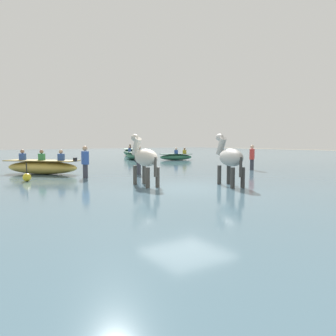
{
  "coord_description": "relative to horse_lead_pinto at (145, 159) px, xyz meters",
  "views": [
    {
      "loc": [
        -6.37,
        -8.32,
        1.82
      ],
      "look_at": [
        0.44,
        1.7,
        0.83
      ],
      "focal_mm": 35.2,
      "sensor_mm": 36.0,
      "label": 1
    }
  ],
  "objects": [
    {
      "name": "boat_mid_channel",
      "position": [
        -1.91,
        5.99,
        -0.57
      ],
      "size": [
        3.13,
        3.25,
        1.11
      ],
      "color": "gold",
      "rests_on": "water_surface"
    },
    {
      "name": "person_spectator_far",
      "position": [
        -0.83,
        3.38,
        -0.36
      ],
      "size": [
        0.21,
        0.32,
        1.63
      ],
      "color": "#383842",
      "rests_on": "ground"
    },
    {
      "name": "person_onlooker_right",
      "position": [
        7.62,
        2.09,
        -0.36
      ],
      "size": [
        0.38,
        0.34,
        1.63
      ],
      "color": "#383842",
      "rests_on": "ground"
    },
    {
      "name": "person_wading_close",
      "position": [
        1.74,
        3.55,
        -0.36
      ],
      "size": [
        0.35,
        0.38,
        1.63
      ],
      "color": "#383842",
      "rests_on": "ground"
    },
    {
      "name": "boat_distant_west",
      "position": [
        9.56,
        11.55,
        -0.63
      ],
      "size": [
        2.73,
        1.63,
        0.98
      ],
      "color": "#337556",
      "rests_on": "water_surface"
    },
    {
      "name": "horse_lead_pinto",
      "position": [
        0.0,
        0.0,
        0.0
      ],
      "size": [
        0.62,
        1.91,
        2.07
      ],
      "color": "beige",
      "rests_on": "ground"
    },
    {
      "name": "boat_near_starboard",
      "position": [
        7.25,
        14.31,
        -0.58
      ],
      "size": [
        1.65,
        3.16,
        1.08
      ],
      "color": "#337556",
      "rests_on": "water_surface"
    },
    {
      "name": "water_surface",
      "position": [
        0.83,
        8.77,
        -1.06
      ],
      "size": [
        90.0,
        90.0,
        0.33
      ],
      "primitive_type": "cube",
      "color": "#476675",
      "rests_on": "ground"
    },
    {
      "name": "channel_buoy",
      "position": [
        -3.06,
        3.45,
        -0.73
      ],
      "size": [
        0.3,
        0.3,
        0.69
      ],
      "color": "yellow",
      "rests_on": "water_surface"
    },
    {
      "name": "horse_trailing_grey",
      "position": [
        2.31,
        -1.65,
        0.01
      ],
      "size": [
        0.96,
        1.91,
        2.09
      ],
      "color": "gray",
      "rests_on": "ground"
    },
    {
      "name": "ground_plane",
      "position": [
        0.83,
        -1.23,
        -1.23
      ],
      "size": [
        120.0,
        120.0,
        0.0
      ],
      "primitive_type": "plane",
      "color": "#756B56"
    },
    {
      "name": "boat_far_offshore",
      "position": [
        10.12,
        20.39,
        -0.53
      ],
      "size": [
        2.53,
        3.78,
        1.2
      ],
      "color": "#337556",
      "rests_on": "water_surface"
    }
  ]
}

